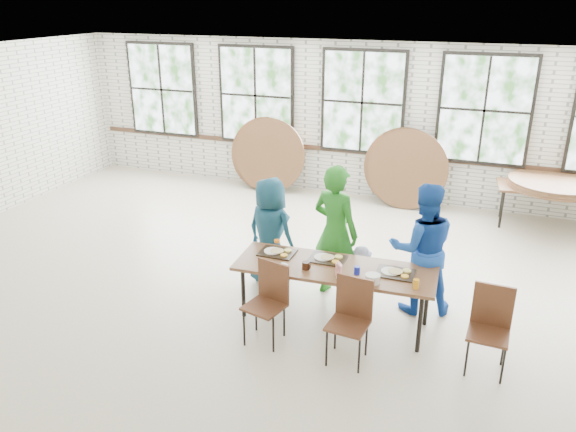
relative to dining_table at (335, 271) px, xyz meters
name	(u,v)px	position (x,y,z in m)	size (l,w,h in m)	color
room	(362,105)	(-0.83, 4.66, 1.14)	(12.00, 12.00, 12.00)	beige
dining_table	(335,271)	(0.00, 0.00, 0.00)	(2.44, 0.92, 0.74)	brown
chair_near_left	(269,295)	(-0.60, -0.61, -0.13)	(0.50, 0.49, 0.95)	#542F1C
chair_near_right	(351,312)	(0.38, -0.65, -0.13)	(0.46, 0.44, 0.95)	#542F1C
chair_spare	(490,321)	(1.80, -0.30, -0.13)	(0.44, 0.43, 0.95)	#542F1C
adult_teal	(270,232)	(-1.10, 0.65, 0.08)	(0.75, 0.49, 1.53)	#154053
adult_green	(335,232)	(-0.19, 0.65, 0.22)	(0.66, 0.43, 1.81)	#22741F
toddler	(360,273)	(0.17, 0.65, -0.31)	(0.49, 0.28, 0.75)	#161D45
adult_blue	(422,249)	(0.93, 0.65, 0.16)	(0.83, 0.64, 1.70)	#1747A6
storage_table	(554,191)	(2.65, 4.16, 0.00)	(1.87, 0.93, 0.74)	brown
tabletop_clutter	(340,267)	(0.08, -0.03, 0.08)	(2.03, 0.66, 0.11)	black
round_tops_stacked	(555,184)	(2.65, 4.16, 0.12)	(1.50, 1.50, 0.13)	brown
round_tops_leaning	(333,161)	(-1.30, 4.40, 0.05)	(4.42, 0.45, 1.49)	brown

